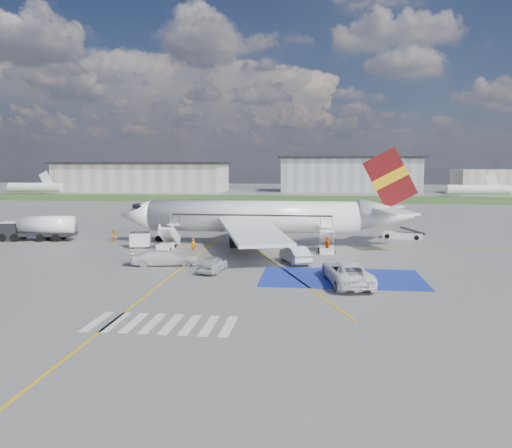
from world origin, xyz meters
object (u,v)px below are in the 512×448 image
(van_white_a, at_px, (347,268))
(van_white_b, at_px, (165,255))
(airliner, at_px, (265,217))
(fuel_tanker, at_px, (39,230))
(gpu_cart, at_px, (140,241))
(belt_loader, at_px, (403,236))
(car_silver_a, at_px, (213,264))
(car_silver_b, at_px, (295,254))

(van_white_a, height_order, van_white_b, van_white_a)
(airliner, xyz_separation_m, fuel_tanker, (-29.41, -0.86, -2.04))
(van_white_b, bearing_deg, gpu_cart, 19.91)
(fuel_tanker, bearing_deg, van_white_a, -32.16)
(airliner, bearing_deg, van_white_b, -120.55)
(fuel_tanker, height_order, belt_loader, fuel_tanker)
(airliner, height_order, van_white_a, airliner)
(gpu_cart, bearing_deg, van_white_a, -44.12)
(fuel_tanker, bearing_deg, van_white_b, -38.67)
(car_silver_a, xyz_separation_m, van_white_a, (11.96, -2.95, 0.51))
(belt_loader, relative_size, van_white_a, 0.83)
(car_silver_a, height_order, car_silver_b, car_silver_b)
(car_silver_b, bearing_deg, van_white_b, -9.80)
(fuel_tanker, relative_size, van_white_b, 1.95)
(airliner, relative_size, car_silver_a, 8.38)
(airliner, height_order, car_silver_b, airliner)
(airliner, xyz_separation_m, car_silver_a, (-3.16, -16.86, -2.64))
(fuel_tanker, height_order, van_white_b, fuel_tanker)
(belt_loader, distance_m, van_white_a, 27.74)
(gpu_cart, height_order, car_silver_b, gpu_cart)
(fuel_tanker, xyz_separation_m, car_silver_b, (33.59, -10.82, -0.51))
(gpu_cart, bearing_deg, airliner, 7.15)
(gpu_cart, distance_m, van_white_a, 27.65)
(van_white_b, bearing_deg, belt_loader, -63.34)
(car_silver_b, bearing_deg, car_silver_a, 13.32)
(car_silver_b, bearing_deg, gpu_cart, -42.30)
(belt_loader, height_order, van_white_a, van_white_a)
(belt_loader, xyz_separation_m, car_silver_b, (-13.66, -18.08, 0.45))
(car_silver_b, relative_size, van_white_b, 1.04)
(belt_loader, distance_m, van_white_b, 33.55)
(airliner, xyz_separation_m, van_white_b, (-8.49, -14.39, -2.42))
(airliner, relative_size, belt_loader, 6.61)
(fuel_tanker, bearing_deg, airliner, -4.10)
(car_silver_a, bearing_deg, airliner, -92.46)
(fuel_tanker, bearing_deg, belt_loader, 2.96)
(airliner, height_order, fuel_tanker, airliner)
(gpu_cart, relative_size, van_white_b, 0.51)
(gpu_cart, xyz_separation_m, van_white_b, (5.91, -9.63, 0.11))
(car_silver_b, distance_m, van_white_b, 12.95)
(gpu_cart, distance_m, car_silver_b, 19.82)
(car_silver_b, bearing_deg, airliner, -92.21)
(car_silver_a, height_order, van_white_a, van_white_a)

